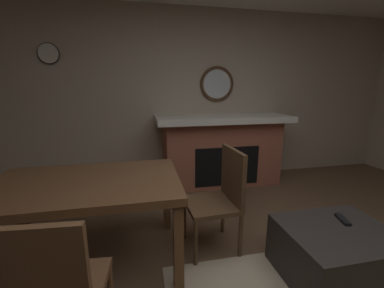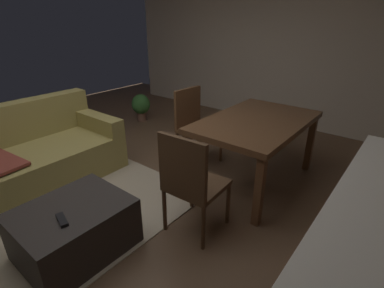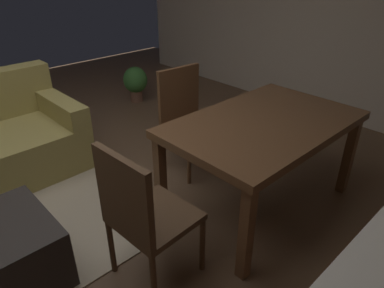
{
  "view_description": "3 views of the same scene",
  "coord_description": "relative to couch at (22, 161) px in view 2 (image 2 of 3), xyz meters",
  "views": [
    {
      "loc": [
        0.84,
        1.03,
        1.46
      ],
      "look_at": [
        0.49,
        -0.6,
        1.07
      ],
      "focal_mm": 22.91,
      "sensor_mm": 36.0,
      "label": 1
    },
    {
      "loc": [
        -1.38,
        -2.16,
        1.73
      ],
      "look_at": [
        -0.02,
        -1.06,
        0.95
      ],
      "focal_mm": 26.76,
      "sensor_mm": 36.0,
      "label": 2
    },
    {
      "loc": [
        -0.69,
        -2.22,
        1.79
      ],
      "look_at": [
        0.68,
        -0.76,
        0.71
      ],
      "focal_mm": 32.71,
      "sensor_mm": 36.0,
      "label": 3
    }
  ],
  "objects": [
    {
      "name": "ottoman_coffee_table",
      "position": [
        -0.19,
        -1.33,
        -0.1
      ],
      "size": [
        0.81,
        0.66,
        0.42
      ],
      "primitive_type": "cube",
      "color": "#2D2826",
      "rests_on": "ground"
    },
    {
      "name": "floor",
      "position": [
        0.39,
        -1.0,
        -0.31
      ],
      "size": [
        8.23,
        8.23,
        0.0
      ],
      "primitive_type": "plane",
      "color": "brown"
    },
    {
      "name": "area_rug",
      "position": [
        -0.19,
        -0.7,
        -0.3
      ],
      "size": [
        2.6,
        2.0,
        0.01
      ],
      "primitive_type": "cube",
      "color": "tan",
      "rests_on": "ground"
    },
    {
      "name": "tv_remote",
      "position": [
        -0.31,
        -1.43,
        0.12
      ],
      "size": [
        0.09,
        0.17,
        0.02
      ],
      "primitive_type": "cube",
      "rotation": [
        0.0,
        0.0,
        -0.26
      ],
      "color": "black",
      "rests_on": "ottoman_coffee_table"
    },
    {
      "name": "potted_plant",
      "position": [
        2.3,
        0.67,
        -0.03
      ],
      "size": [
        0.32,
        0.32,
        0.48
      ],
      "color": "brown",
      "rests_on": "ground"
    },
    {
      "name": "wall_right_window_side",
      "position": [
        3.82,
        -1.0,
        0.98
      ],
      "size": [
        0.12,
        5.94,
        2.58
      ],
      "primitive_type": "cube",
      "color": "beige",
      "rests_on": "ground"
    },
    {
      "name": "dining_chair_north",
      "position": [
        1.68,
        -1.04,
        0.22
      ],
      "size": [
        0.47,
        0.47,
        0.93
      ],
      "color": "brown",
      "rests_on": "ground"
    },
    {
      "name": "couch",
      "position": [
        0.0,
        0.0,
        0.0
      ],
      "size": [
        1.99,
        0.95,
        0.87
      ],
      "color": "#9E8E4C",
      "rests_on": "ground"
    },
    {
      "name": "dining_table",
      "position": [
        1.67,
        -1.89,
        0.35
      ],
      "size": [
        1.46,
        0.93,
        0.74
      ],
      "color": "brown",
      "rests_on": "ground"
    },
    {
      "name": "dining_chair_west",
      "position": [
        0.55,
        -1.9,
        0.22
      ],
      "size": [
        0.46,
        0.46,
        0.93
      ],
      "color": "#513823",
      "rests_on": "ground"
    }
  ]
}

